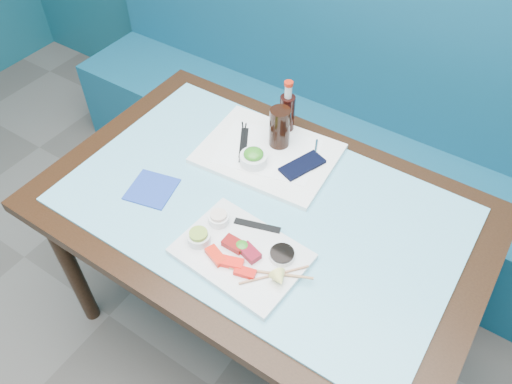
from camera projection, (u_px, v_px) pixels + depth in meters
The scene contains 34 objects.
booth_bench at pixel (359, 146), 2.33m from camera, with size 3.00×0.56×1.17m.
dining_table at pixel (261, 222), 1.64m from camera, with size 1.40×0.90×0.75m.
glass_top at pixel (261, 205), 1.58m from camera, with size 1.22×0.76×0.01m, color #67B6CF.
sashimi_plate at pixel (242, 254), 1.43m from camera, with size 0.36×0.26×0.02m, color silver.
salmon_left at pixel (216, 256), 1.41m from camera, with size 0.07×0.03×0.02m, color red.
salmon_mid at pixel (231, 263), 1.39m from camera, with size 0.07×0.03×0.02m, color #FF140A.
salmon_right at pixel (245, 272), 1.37m from camera, with size 0.06×0.03×0.01m, color red.
tuna_left at pixel (234, 244), 1.43m from camera, with size 0.06×0.04×0.02m, color maroon.
tuna_right at pixel (250, 253), 1.41m from camera, with size 0.06×0.04×0.02m, color maroon.
seaweed_garnish at pixel (242, 246), 1.42m from camera, with size 0.05×0.04×0.03m, color #2E811D.
ramekin_wasabi at pixel (199, 238), 1.44m from camera, with size 0.07×0.07×0.03m, color white.
wasabi_fill at pixel (198, 234), 1.43m from camera, with size 0.05×0.05×0.01m, color olive.
ramekin_ginger at pixel (219, 219), 1.49m from camera, with size 0.06×0.06×0.03m, color white.
ginger_fill at pixel (219, 215), 1.48m from camera, with size 0.05×0.05×0.01m, color beige.
soy_dish at pixel (282, 255), 1.41m from camera, with size 0.07×0.07×0.01m, color white.
soy_fill at pixel (282, 253), 1.40m from camera, with size 0.07×0.07×0.01m, color black.
lemon_wedge at pixel (279, 279), 1.34m from camera, with size 0.05×0.05×0.04m, color #FFF078.
chopstick_sleeve at pixel (257, 226), 1.49m from camera, with size 0.14×0.02×0.00m, color black.
wooden_chopstick_a at pixel (271, 273), 1.37m from camera, with size 0.01×0.01×0.23m, color #B17D53.
wooden_chopstick_b at pixel (274, 275), 1.37m from camera, with size 0.01×0.01×0.20m, color #B17753.
serving_tray at pixel (268, 153), 1.72m from camera, with size 0.45×0.34×0.02m, color white.
paper_placemat at pixel (268, 151), 1.71m from camera, with size 0.33×0.24×0.00m, color white.
seaweed_bowl at pixel (254, 159), 1.66m from camera, with size 0.09×0.09×0.04m, color white.
seaweed_salad at pixel (254, 154), 1.64m from camera, with size 0.07×0.07×0.03m, color #30831E.
cola_glass at pixel (280, 128), 1.69m from camera, with size 0.07×0.07×0.15m, color black.
navy_pouch at pixel (302, 166), 1.66m from camera, with size 0.07×0.16×0.01m, color black.
fork at pixel (316, 147), 1.72m from camera, with size 0.01×0.01×0.08m, color silver.
black_chopstick_a at pixel (243, 142), 1.74m from camera, with size 0.01×0.01×0.20m, color black.
black_chopstick_b at pixel (245, 143), 1.74m from camera, with size 0.01×0.01×0.23m, color black.
tray_sleeve at pixel (244, 143), 1.74m from camera, with size 0.03×0.15×0.00m, color black.
cola_bottle_body at pixel (287, 115), 1.76m from camera, with size 0.05×0.05×0.15m, color black.
cola_bottle_neck at pixel (288, 91), 1.68m from camera, with size 0.03×0.03×0.05m, color silver.
cola_bottle_cap at pixel (289, 84), 1.66m from camera, with size 0.03×0.03×0.01m, color #B61E0B.
blue_napkin at pixel (152, 189), 1.61m from camera, with size 0.14×0.14×0.01m, color navy.
Camera 1 is at (0.56, 0.57, 1.94)m, focal length 35.00 mm.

